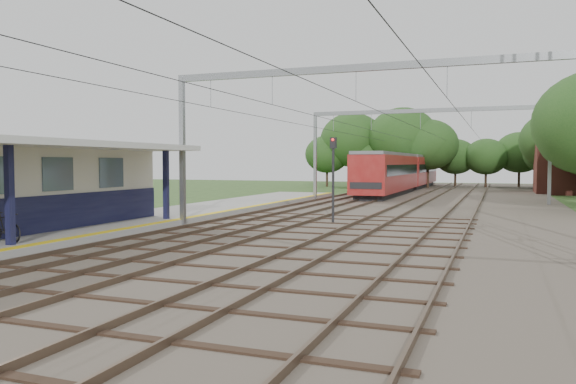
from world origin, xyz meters
The scene contains 9 objects.
ballast_bed centered at (4.00, 30.00, 0.05)m, with size 18.00×90.00×0.10m, color #473D33.
platform centered at (-7.50, 14.00, 0.17)m, with size 5.00×52.00×0.35m, color gray.
yellow_stripe centered at (-5.25, 14.00, 0.35)m, with size 0.45×52.00×0.01m, color yellow.
rail_tracks centered at (1.50, 30.00, 0.18)m, with size 11.80×88.00×0.15m.
catenary_system centered at (3.39, 25.28, 5.51)m, with size 17.22×88.00×7.00m.
tree_band centered at (3.84, 57.12, 4.92)m, with size 31.72×30.88×8.82m.
bicycle centered at (-6.62, 6.45, 0.85)m, with size 0.47×1.66×1.00m, color black.
train centered at (-0.50, 51.13, 2.11)m, with size 2.87×35.73×3.77m.
signal_post centered at (1.35, 18.12, 2.60)m, with size 0.30×0.26×4.19m.
Camera 1 is at (8.75, -7.60, 2.98)m, focal length 35.00 mm.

